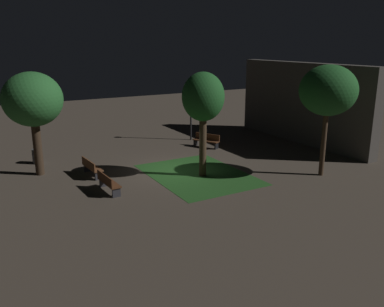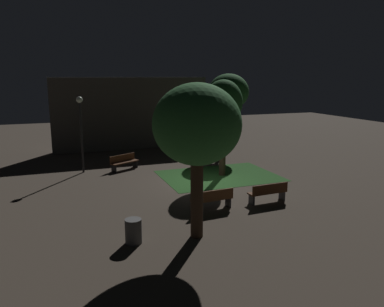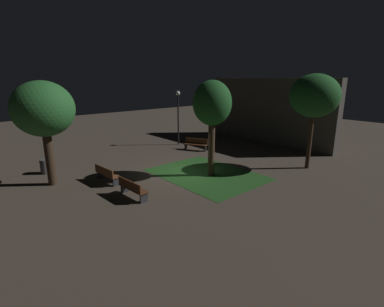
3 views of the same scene
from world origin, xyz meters
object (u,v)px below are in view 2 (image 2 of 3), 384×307
at_px(tree_lawn_side, 197,126).
at_px(tree_back_left, 223,104).
at_px(tree_tall_center, 229,92).
at_px(lamp_post_plaza_east, 81,121).
at_px(trash_bin, 133,231).
at_px(bench_lawn_edge, 212,199).
at_px(bench_corner, 124,162).
at_px(bench_near_trees, 268,192).

height_order(tree_lawn_side, tree_back_left, tree_back_left).
relative_size(tree_lawn_side, tree_tall_center, 0.94).
xyz_separation_m(tree_tall_center, lamp_post_plaza_east, (-10.21, -2.01, -1.38)).
distance_m(tree_back_left, trash_bin, 10.24).
bearing_deg(trash_bin, lamp_post_plaza_east, 93.95).
distance_m(bench_lawn_edge, tree_lawn_side, 4.38).
distance_m(bench_corner, tree_tall_center, 9.03).
xyz_separation_m(bench_corner, tree_tall_center, (7.87, 2.15, 3.88)).
height_order(bench_lawn_edge, lamp_post_plaza_east, lamp_post_plaza_east).
bearing_deg(bench_near_trees, trash_bin, -162.52).
distance_m(tree_lawn_side, trash_bin, 4.08).
bearing_deg(tree_tall_center, trash_bin, -127.32).
bearing_deg(tree_tall_center, tree_lawn_side, -119.99).
height_order(tree_tall_center, lamp_post_plaza_east, tree_tall_center).
bearing_deg(tree_lawn_side, tree_back_left, 59.01).
relative_size(bench_near_trees, lamp_post_plaza_east, 0.42).
height_order(bench_corner, lamp_post_plaza_east, lamp_post_plaza_east).
distance_m(bench_lawn_edge, bench_near_trees, 2.68).
xyz_separation_m(bench_near_trees, tree_back_left, (0.11, 5.01, 3.51)).
height_order(bench_corner, tree_tall_center, tree_tall_center).
bearing_deg(tree_lawn_side, trash_bin, 173.62).
distance_m(bench_near_trees, tree_back_left, 6.12).
bearing_deg(tree_back_left, tree_lawn_side, -120.99).
bearing_deg(tree_back_left, bench_lawn_edge, -119.08).
bearing_deg(tree_lawn_side, lamp_post_plaza_east, 105.14).
bearing_deg(lamp_post_plaza_east, bench_corner, -3.54).
height_order(bench_near_trees, bench_corner, same).
relative_size(bench_near_trees, tree_lawn_side, 0.34).
relative_size(bench_corner, tree_back_left, 0.34).
bearing_deg(tree_lawn_side, bench_corner, 93.01).
relative_size(tree_back_left, trash_bin, 6.32).
bearing_deg(bench_corner, bench_lawn_edge, -75.49).
height_order(bench_corner, tree_lawn_side, tree_lawn_side).
relative_size(bench_lawn_edge, tree_lawn_side, 0.35).
xyz_separation_m(bench_corner, tree_lawn_side, (0.55, -10.53, 3.39)).
xyz_separation_m(bench_corner, trash_bin, (-1.61, -10.29, -0.06)).
bearing_deg(tree_tall_center, lamp_post_plaza_east, -168.87).
xyz_separation_m(tree_lawn_side, trash_bin, (-2.17, 0.24, -3.45)).
relative_size(bench_near_trees, tree_tall_center, 0.32).
bearing_deg(bench_corner, lamp_post_plaza_east, 176.46).
relative_size(bench_corner, lamp_post_plaza_east, 0.42).
bearing_deg(bench_corner, tree_back_left, -33.46).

